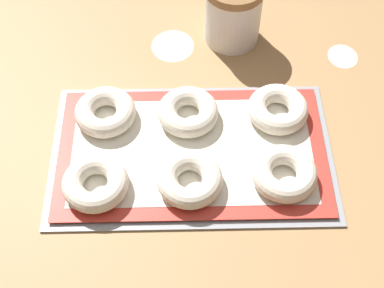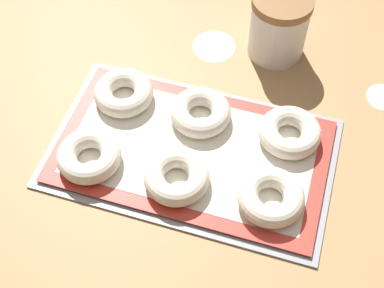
{
  "view_description": "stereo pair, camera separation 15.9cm",
  "coord_description": "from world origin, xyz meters",
  "px_view_note": "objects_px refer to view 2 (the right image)",
  "views": [
    {
      "loc": [
        -0.02,
        -0.51,
        0.76
      ],
      "look_at": [
        -0.01,
        0.0,
        0.03
      ],
      "focal_mm": 50.0,
      "sensor_mm": 36.0,
      "label": 1
    },
    {
      "loc": [
        0.14,
        -0.48,
        0.76
      ],
      "look_at": [
        -0.01,
        0.0,
        0.03
      ],
      "focal_mm": 50.0,
      "sensor_mm": 36.0,
      "label": 2
    }
  ],
  "objects_px": {
    "bagel_front_right": "(271,197)",
    "bagel_front_left": "(89,156)",
    "baking_tray": "(192,152)",
    "bagel_front_center": "(177,177)",
    "bagel_back_right": "(290,132)",
    "bagel_back_center": "(200,112)",
    "bagel_back_left": "(124,93)",
    "flour_canister": "(279,25)"
  },
  "relations": [
    {
      "from": "bagel_front_left",
      "to": "bagel_back_center",
      "type": "height_order",
      "value": "same"
    },
    {
      "from": "baking_tray",
      "to": "bagel_back_center",
      "type": "distance_m",
      "value": 0.07
    },
    {
      "from": "bagel_back_left",
      "to": "bagel_front_right",
      "type": "bearing_deg",
      "value": -23.84
    },
    {
      "from": "baking_tray",
      "to": "bagel_back_left",
      "type": "height_order",
      "value": "bagel_back_left"
    },
    {
      "from": "baking_tray",
      "to": "bagel_front_center",
      "type": "bearing_deg",
      "value": -94.17
    },
    {
      "from": "baking_tray",
      "to": "bagel_back_left",
      "type": "xyz_separation_m",
      "value": [
        -0.15,
        0.07,
        0.02
      ]
    },
    {
      "from": "bagel_front_right",
      "to": "bagel_back_left",
      "type": "bearing_deg",
      "value": 156.16
    },
    {
      "from": "bagel_front_center",
      "to": "bagel_back_right",
      "type": "bearing_deg",
      "value": 41.7
    },
    {
      "from": "baking_tray",
      "to": "bagel_back_right",
      "type": "xyz_separation_m",
      "value": [
        0.15,
        0.07,
        0.02
      ]
    },
    {
      "from": "bagel_back_center",
      "to": "bagel_back_left",
      "type": "bearing_deg",
      "value": 179.04
    },
    {
      "from": "baking_tray",
      "to": "bagel_front_right",
      "type": "height_order",
      "value": "bagel_front_right"
    },
    {
      "from": "bagel_back_left",
      "to": "flour_canister",
      "type": "bearing_deg",
      "value": 42.0
    },
    {
      "from": "flour_canister",
      "to": "bagel_back_center",
      "type": "bearing_deg",
      "value": -112.85
    },
    {
      "from": "baking_tray",
      "to": "bagel_back_right",
      "type": "distance_m",
      "value": 0.17
    },
    {
      "from": "bagel_front_left",
      "to": "bagel_front_right",
      "type": "height_order",
      "value": "same"
    },
    {
      "from": "bagel_front_right",
      "to": "bagel_front_left",
      "type": "bearing_deg",
      "value": -177.71
    },
    {
      "from": "baking_tray",
      "to": "bagel_back_center",
      "type": "relative_size",
      "value": 4.48
    },
    {
      "from": "baking_tray",
      "to": "bagel_back_center",
      "type": "xyz_separation_m",
      "value": [
        -0.01,
        0.07,
        0.02
      ]
    },
    {
      "from": "bagel_front_left",
      "to": "flour_canister",
      "type": "distance_m",
      "value": 0.43
    },
    {
      "from": "bagel_front_center",
      "to": "bagel_back_center",
      "type": "xyz_separation_m",
      "value": [
        -0.0,
        0.14,
        0.0
      ]
    },
    {
      "from": "bagel_front_left",
      "to": "flour_canister",
      "type": "relative_size",
      "value": 0.82
    },
    {
      "from": "bagel_front_center",
      "to": "bagel_front_right",
      "type": "height_order",
      "value": "same"
    },
    {
      "from": "bagel_back_left",
      "to": "flour_canister",
      "type": "xyz_separation_m",
      "value": [
        0.23,
        0.21,
        0.04
      ]
    },
    {
      "from": "bagel_front_center",
      "to": "bagel_front_right",
      "type": "xyz_separation_m",
      "value": [
        0.15,
        0.01,
        0.0
      ]
    },
    {
      "from": "bagel_front_left",
      "to": "baking_tray",
      "type": "bearing_deg",
      "value": 25.06
    },
    {
      "from": "bagel_front_center",
      "to": "bagel_back_left",
      "type": "height_order",
      "value": "same"
    },
    {
      "from": "bagel_front_left",
      "to": "flour_canister",
      "type": "xyz_separation_m",
      "value": [
        0.24,
        0.35,
        0.04
      ]
    },
    {
      "from": "bagel_front_left",
      "to": "bagel_front_right",
      "type": "relative_size",
      "value": 1.0
    },
    {
      "from": "bagel_back_center",
      "to": "bagel_back_right",
      "type": "xyz_separation_m",
      "value": [
        0.16,
        0.0,
        0.0
      ]
    },
    {
      "from": "baking_tray",
      "to": "bagel_back_right",
      "type": "height_order",
      "value": "bagel_back_right"
    },
    {
      "from": "baking_tray",
      "to": "bagel_front_left",
      "type": "height_order",
      "value": "bagel_front_left"
    },
    {
      "from": "baking_tray",
      "to": "flour_canister",
      "type": "height_order",
      "value": "flour_canister"
    },
    {
      "from": "baking_tray",
      "to": "bagel_front_left",
      "type": "xyz_separation_m",
      "value": [
        -0.15,
        -0.07,
        0.02
      ]
    },
    {
      "from": "bagel_back_left",
      "to": "flour_canister",
      "type": "relative_size",
      "value": 0.82
    },
    {
      "from": "bagel_back_left",
      "to": "bagel_back_center",
      "type": "xyz_separation_m",
      "value": [
        0.14,
        -0.0,
        0.0
      ]
    },
    {
      "from": "baking_tray",
      "to": "bagel_front_left",
      "type": "distance_m",
      "value": 0.17
    },
    {
      "from": "bagel_front_center",
      "to": "bagel_back_right",
      "type": "height_order",
      "value": "same"
    },
    {
      "from": "baking_tray",
      "to": "bagel_front_left",
      "type": "bearing_deg",
      "value": -154.94
    },
    {
      "from": "bagel_front_right",
      "to": "flour_canister",
      "type": "distance_m",
      "value": 0.35
    },
    {
      "from": "bagel_front_right",
      "to": "bagel_front_center",
      "type": "bearing_deg",
      "value": -177.03
    },
    {
      "from": "baking_tray",
      "to": "bagel_back_right",
      "type": "bearing_deg",
      "value": 25.15
    },
    {
      "from": "bagel_front_right",
      "to": "bagel_back_center",
      "type": "xyz_separation_m",
      "value": [
        -0.15,
        0.13,
        0.0
      ]
    }
  ]
}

